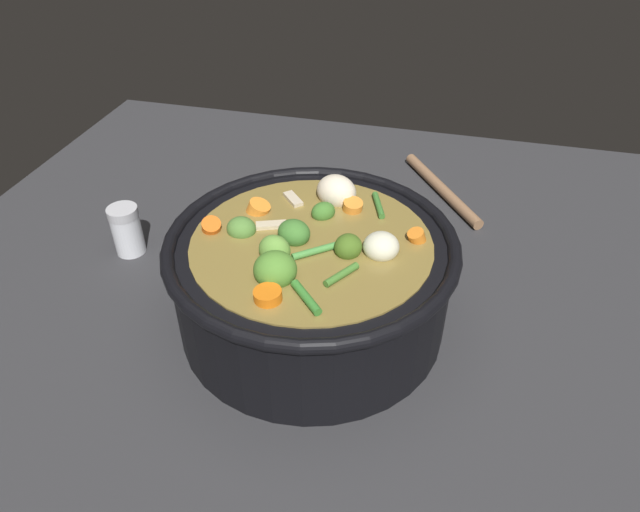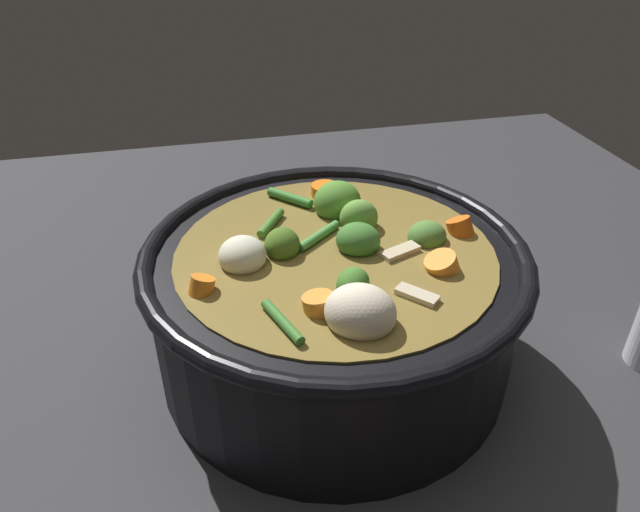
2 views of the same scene
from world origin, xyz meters
name	(u,v)px [view 1 (image 1 of 2)]	position (x,y,z in m)	size (l,w,h in m)	color
ground_plane	(312,319)	(0.00, 0.00, 0.00)	(1.10, 1.10, 0.00)	#2D2D30
cooking_pot	(312,278)	(0.00, 0.00, 0.06)	(0.32, 0.32, 0.14)	black
wooden_spoon	(402,196)	(-0.07, -0.29, 0.01)	(0.22, 0.21, 0.02)	#8A6344
salt_shaker	(127,230)	(0.28, -0.07, 0.04)	(0.04, 0.04, 0.07)	silver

